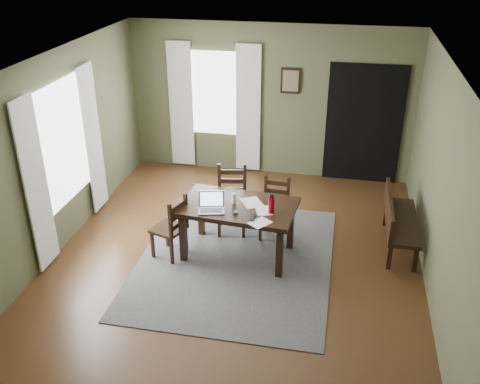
% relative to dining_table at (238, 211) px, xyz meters
% --- Properties ---
extents(ground, '(5.00, 6.00, 0.01)m').
position_rel_dining_table_xyz_m(ground, '(-0.00, -0.15, -0.69)').
color(ground, '#492C16').
extents(room_shell, '(5.02, 6.02, 2.71)m').
position_rel_dining_table_xyz_m(room_shell, '(-0.00, -0.15, 1.12)').
color(room_shell, '#505437').
rests_on(room_shell, ground).
extents(rug, '(2.60, 3.20, 0.01)m').
position_rel_dining_table_xyz_m(rug, '(-0.00, -0.15, -0.68)').
color(rug, '#484848').
rests_on(rug, ground).
extents(dining_table, '(1.61, 1.05, 0.77)m').
position_rel_dining_table_xyz_m(dining_table, '(0.00, 0.00, 0.00)').
color(dining_table, black).
rests_on(dining_table, rug).
extents(chair_end, '(0.52, 0.52, 0.92)m').
position_rel_dining_table_xyz_m(chair_end, '(-0.88, -0.23, -0.23)').
color(chair_end, black).
rests_on(chair_end, rug).
extents(chair_back_left, '(0.51, 0.51, 1.01)m').
position_rel_dining_table_xyz_m(chair_back_left, '(-0.22, 0.64, -0.19)').
color(chair_back_left, black).
rests_on(chair_back_left, rug).
extents(chair_back_right, '(0.42, 0.42, 0.90)m').
position_rel_dining_table_xyz_m(chair_back_right, '(0.42, 0.60, -0.24)').
color(chair_back_right, black).
rests_on(chair_back_right, rug).
extents(bench, '(0.44, 1.36, 0.77)m').
position_rel_dining_table_xyz_m(bench, '(2.15, 0.64, -0.23)').
color(bench, black).
rests_on(bench, ground).
extents(laptop, '(0.39, 0.34, 0.23)m').
position_rel_dining_table_xyz_m(laptop, '(-0.32, -0.18, 0.16)').
color(laptop, '#B7B7BC').
rests_on(laptop, dining_table).
extents(computer_mouse, '(0.07, 0.10, 0.03)m').
position_rel_dining_table_xyz_m(computer_mouse, '(0.02, -0.23, 0.11)').
color(computer_mouse, '#3F3F42').
rests_on(computer_mouse, dining_table).
extents(tv_remote, '(0.07, 0.20, 0.02)m').
position_rel_dining_table_xyz_m(tv_remote, '(0.26, -0.31, 0.11)').
color(tv_remote, black).
rests_on(tv_remote, dining_table).
extents(drinking_glass, '(0.08, 0.08, 0.14)m').
position_rel_dining_table_xyz_m(drinking_glass, '(-0.07, 0.05, 0.16)').
color(drinking_glass, silver).
rests_on(drinking_glass, dining_table).
extents(water_bottle, '(0.09, 0.09, 0.27)m').
position_rel_dining_table_xyz_m(water_bottle, '(0.47, -0.13, 0.22)').
color(water_bottle, '#A40C21').
rests_on(water_bottle, dining_table).
extents(paper_b, '(0.32, 0.34, 0.00)m').
position_rel_dining_table_xyz_m(paper_b, '(0.37, -0.41, 0.10)').
color(paper_b, white).
rests_on(paper_b, dining_table).
extents(paper_c, '(0.37, 0.40, 0.00)m').
position_rel_dining_table_xyz_m(paper_c, '(0.18, 0.10, 0.10)').
color(paper_c, white).
rests_on(paper_c, dining_table).
extents(paper_d, '(0.28, 0.32, 0.00)m').
position_rel_dining_table_xyz_m(paper_d, '(0.37, -0.09, 0.10)').
color(paper_d, white).
rests_on(paper_d, dining_table).
extents(window_left, '(0.01, 1.30, 1.70)m').
position_rel_dining_table_xyz_m(window_left, '(-2.47, 0.05, 0.76)').
color(window_left, white).
rests_on(window_left, ground).
extents(window_back, '(1.00, 0.01, 1.50)m').
position_rel_dining_table_xyz_m(window_back, '(-1.00, 2.82, 0.76)').
color(window_back, white).
rests_on(window_back, ground).
extents(curtain_left_near, '(0.03, 0.48, 2.30)m').
position_rel_dining_table_xyz_m(curtain_left_near, '(-2.44, -0.77, 0.51)').
color(curtain_left_near, silver).
rests_on(curtain_left_near, ground).
extents(curtain_left_far, '(0.03, 0.48, 2.30)m').
position_rel_dining_table_xyz_m(curtain_left_far, '(-2.44, 0.87, 0.51)').
color(curtain_left_far, silver).
rests_on(curtain_left_far, ground).
extents(curtain_back_left, '(0.44, 0.03, 2.30)m').
position_rel_dining_table_xyz_m(curtain_back_left, '(-1.62, 2.79, 0.51)').
color(curtain_back_left, silver).
rests_on(curtain_back_left, ground).
extents(curtain_back_right, '(0.44, 0.03, 2.30)m').
position_rel_dining_table_xyz_m(curtain_back_right, '(-0.38, 2.79, 0.51)').
color(curtain_back_right, silver).
rests_on(curtain_back_right, ground).
extents(framed_picture, '(0.34, 0.03, 0.44)m').
position_rel_dining_table_xyz_m(framed_picture, '(0.35, 2.82, 1.06)').
color(framed_picture, black).
rests_on(framed_picture, ground).
extents(doorway_back, '(1.30, 0.03, 2.10)m').
position_rel_dining_table_xyz_m(doorway_back, '(1.65, 2.82, 0.36)').
color(doorway_back, black).
rests_on(doorway_back, ground).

